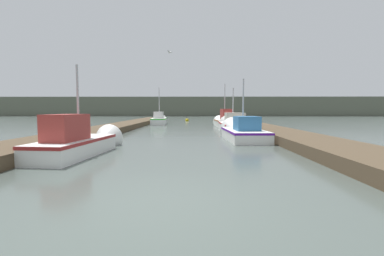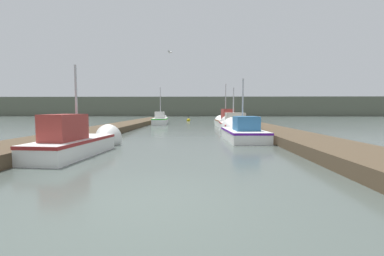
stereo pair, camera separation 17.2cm
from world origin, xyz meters
name	(u,v)px [view 1 (the left image)]	position (x,y,z in m)	size (l,w,h in m)	color
ground_plane	(158,203)	(0.00, 0.00, 0.00)	(200.00, 200.00, 0.00)	#47514C
dock_left	(118,127)	(-5.57, 16.00, 0.21)	(2.45, 40.00, 0.42)	#4C3D2B
dock_right	(257,127)	(5.57, 16.00, 0.21)	(2.45, 40.00, 0.42)	#4C3D2B
distant_shore_ridge	(193,107)	(0.00, 65.24, 2.35)	(120.00, 16.00, 4.70)	#565B4C
fishing_boat_0	(83,141)	(-3.47, 4.92, 0.46)	(1.72, 4.85, 3.52)	silver
fishing_boat_1	(241,132)	(3.18, 9.93, 0.38)	(1.99, 5.23, 3.82)	silver
fishing_boat_2	(232,125)	(3.37, 14.51, 0.45)	(1.77, 4.96, 3.66)	silver
fishing_boat_3	(224,121)	(3.37, 19.84, 0.49)	(1.75, 6.30, 4.37)	silver
fishing_boat_4	(159,120)	(-3.40, 24.45, 0.46)	(1.88, 5.89, 4.45)	silver
mooring_piling_0	(258,127)	(4.34, 10.81, 0.61)	(0.34, 0.34, 1.20)	#473523
mooring_piling_1	(257,127)	(4.44, 11.56, 0.57)	(0.32, 0.32, 1.12)	#473523
channel_buoy	(187,120)	(-0.51, 31.31, 0.14)	(0.48, 0.48, 0.98)	gold
seagull_lead	(170,52)	(-1.13, 13.79, 5.59)	(0.36, 0.54, 0.12)	white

